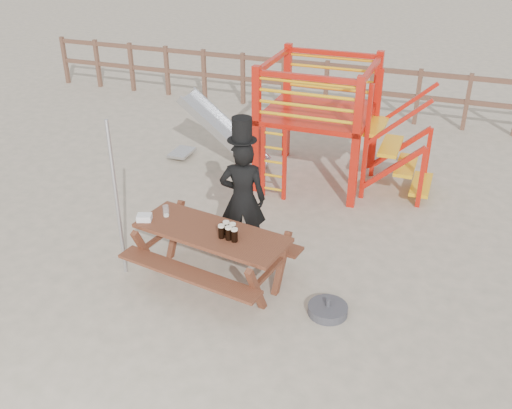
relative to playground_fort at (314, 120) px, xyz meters
name	(u,v)px	position (x,y,z in m)	size (l,w,h in m)	color
ground	(223,293)	(-0.12, -3.58, -1.07)	(60.00, 60.00, 0.00)	#BEAB93
back_fence	(349,84)	(-0.12, 3.42, -0.34)	(15.09, 0.09, 1.20)	brown
playground_fort	(314,120)	(0.00, 0.00, 0.00)	(4.71, 1.84, 2.10)	red
picnic_table	(212,250)	(-0.34, -3.39, -0.60)	(2.10, 1.62, 0.74)	brown
man_with_hat	(243,196)	(-0.22, -2.65, -0.19)	(0.69, 0.55, 1.97)	black
metal_pole	(117,201)	(-1.50, -3.61, -0.02)	(0.05, 0.05, 2.10)	#B2B2B7
parasol_base	(328,310)	(1.19, -3.52, -1.02)	(0.47, 0.47, 0.20)	#3D3D43
paper_bag	(144,218)	(-1.24, -3.44, -0.29)	(0.18, 0.14, 0.08)	white
stout_pints	(229,231)	(-0.08, -3.46, -0.25)	(0.26, 0.20, 0.17)	black
empty_glasses	(166,211)	(-1.04, -3.25, -0.26)	(0.08, 0.08, 0.15)	silver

